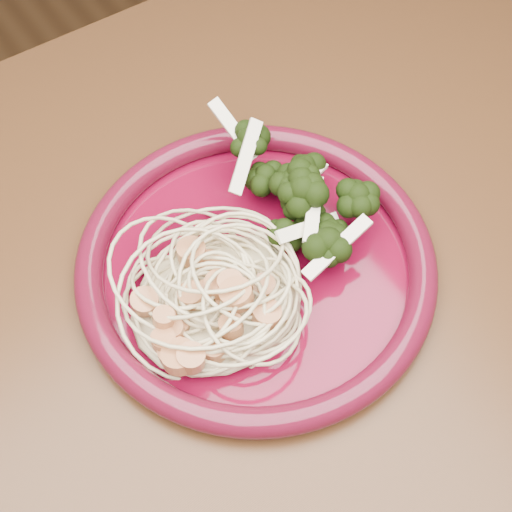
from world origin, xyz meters
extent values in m
cube|color=#472814|center=(0.00, 0.00, 0.73)|extent=(1.20, 0.80, 0.04)
cylinder|color=#472814|center=(0.55, 0.35, 0.35)|extent=(0.06, 0.06, 0.71)
cylinder|color=#55051A|center=(0.05, 0.08, 0.75)|extent=(0.32, 0.32, 0.01)
torus|color=#550F21|center=(0.05, 0.08, 0.76)|extent=(0.33, 0.33, 0.02)
ellipsoid|color=beige|center=(0.01, 0.07, 0.77)|extent=(0.15, 0.14, 0.03)
ellipsoid|color=black|center=(0.10, 0.09, 0.78)|extent=(0.11, 0.15, 0.05)
camera|label=1|loc=(-0.11, -0.15, 1.20)|focal=50.00mm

